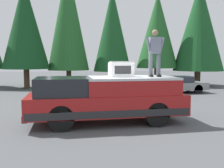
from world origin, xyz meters
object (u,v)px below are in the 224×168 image
object	(u,v)px
pickup_truck	(107,99)
person_on_truck_bed	(155,52)
parked_car_grey	(176,85)
compressor_unit	(121,69)

from	to	relation	value
pickup_truck	person_on_truck_bed	bearing A→B (deg)	-94.54
pickup_truck	parked_car_grey	world-z (taller)	pickup_truck
person_on_truck_bed	parked_car_grey	distance (m)	8.99
compressor_unit	person_on_truck_bed	distance (m)	1.37
person_on_truck_bed	parked_car_grey	size ratio (longest dim) A/B	0.41
compressor_unit	parked_car_grey	size ratio (longest dim) A/B	0.20
pickup_truck	parked_car_grey	bearing A→B (deg)	-39.64
pickup_truck	parked_car_grey	distance (m)	9.66
parked_car_grey	person_on_truck_bed	bearing A→B (deg)	149.75
pickup_truck	person_on_truck_bed	distance (m)	2.42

